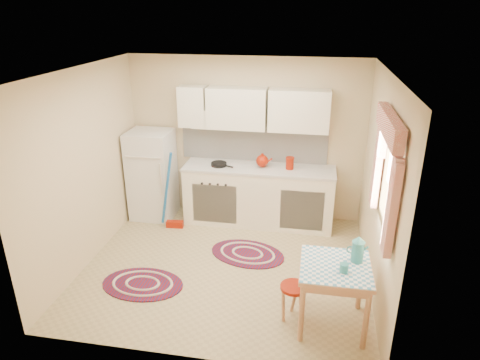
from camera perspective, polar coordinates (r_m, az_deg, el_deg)
name	(u,v)px	position (r m, az deg, el deg)	size (l,w,h in m)	color
room_shell	(241,145)	(5.21, 0.09, 4.73)	(3.64, 3.60, 2.52)	tan
fridge	(152,175)	(6.85, -11.61, 0.69)	(0.65, 0.60, 1.40)	white
broom	(173,191)	(6.44, -8.95, -1.52)	(0.28, 0.12, 1.20)	#1C62AF
base_cabinets	(259,196)	(6.59, 2.50, -2.18)	(2.25, 0.60, 0.88)	white
countertop	(259,168)	(6.42, 2.56, 1.57)	(2.27, 0.62, 0.04)	beige
frying_pan	(219,164)	(6.46, -2.84, 2.11)	(0.24, 0.24, 0.05)	black
red_kettle	(262,161)	(6.37, 2.97, 2.56)	(0.20, 0.18, 0.20)	#9A1905
red_canister	(290,164)	(6.35, 6.66, 2.15)	(0.12, 0.12, 0.16)	#9A1905
table	(333,295)	(4.72, 12.27, -14.80)	(0.72, 0.72, 0.72)	tan
stool	(293,302)	(4.81, 7.07, -15.85)	(0.29, 0.29, 0.42)	#9A1905
coffee_pot	(358,249)	(4.56, 15.45, -8.80)	(0.16, 0.13, 0.31)	teal
mug	(344,268)	(4.41, 13.69, -11.35)	(0.08, 0.08, 0.10)	teal
rug_center	(247,254)	(5.95, 1.00, -9.78)	(1.03, 0.69, 0.02)	maroon
rug_left	(143,284)	(5.51, -12.85, -13.37)	(1.01, 0.67, 0.02)	maroon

